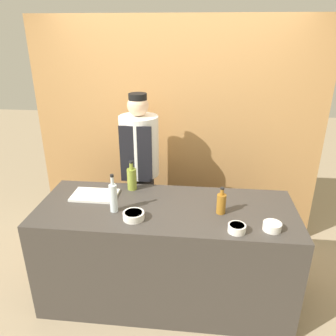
{
  "coord_description": "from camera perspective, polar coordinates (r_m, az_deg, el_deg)",
  "views": [
    {
      "loc": [
        0.27,
        -2.33,
        2.25
      ],
      "look_at": [
        0.0,
        0.16,
        1.19
      ],
      "focal_mm": 35.0,
      "sensor_mm": 36.0,
      "label": 1
    }
  ],
  "objects": [
    {
      "name": "ground_plane",
      "position": [
        3.25,
        -0.33,
        -20.89
      ],
      "size": [
        14.0,
        14.0,
        0.0
      ],
      "primitive_type": "plane",
      "color": "tan"
    },
    {
      "name": "cabinet_wall",
      "position": [
        3.61,
        1.61,
        6.0
      ],
      "size": [
        3.05,
        0.18,
        2.4
      ],
      "color": "#B7844C",
      "rests_on": "ground_plane"
    },
    {
      "name": "counter",
      "position": [
        2.96,
        -0.35,
        -14.51
      ],
      "size": [
        2.12,
        0.82,
        0.91
      ],
      "color": "#3D3833",
      "rests_on": "ground_plane"
    },
    {
      "name": "sauce_bowl_yellow",
      "position": [
        2.54,
        -6.01,
        -8.19
      ],
      "size": [
        0.17,
        0.17,
        0.06
      ],
      "color": "white",
      "rests_on": "counter"
    },
    {
      "name": "sauce_bowl_brown",
      "position": [
        2.52,
        17.69,
        -9.6
      ],
      "size": [
        0.13,
        0.13,
        0.06
      ],
      "color": "white",
      "rests_on": "counter"
    },
    {
      "name": "sauce_bowl_green",
      "position": [
        2.44,
        11.89,
        -10.17
      ],
      "size": [
        0.13,
        0.13,
        0.06
      ],
      "color": "white",
      "rests_on": "counter"
    },
    {
      "name": "cutting_board",
      "position": [
        2.94,
        -12.63,
        -4.64
      ],
      "size": [
        0.39,
        0.25,
        0.02
      ],
      "color": "white",
      "rests_on": "counter"
    },
    {
      "name": "bottle_clear",
      "position": [
        2.62,
        -9.49,
        -5.02
      ],
      "size": [
        0.06,
        0.06,
        0.32
      ],
      "color": "silver",
      "rests_on": "counter"
    },
    {
      "name": "bottle_oil",
      "position": [
        2.97,
        -6.32,
        -1.79
      ],
      "size": [
        0.09,
        0.09,
        0.27
      ],
      "color": "olive",
      "rests_on": "counter"
    },
    {
      "name": "bottle_amber",
      "position": [
        2.61,
        9.26,
        -6.06
      ],
      "size": [
        0.07,
        0.07,
        0.22
      ],
      "color": "#9E661E",
      "rests_on": "counter"
    },
    {
      "name": "chef_center",
      "position": [
        3.3,
        -4.85,
        -0.84
      ],
      "size": [
        0.38,
        0.38,
        1.72
      ],
      "color": "#28282D",
      "rests_on": "ground_plane"
    }
  ]
}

